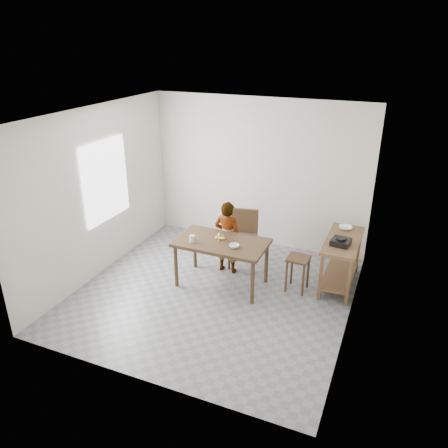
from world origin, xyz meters
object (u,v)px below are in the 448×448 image
at_px(dining_table, 222,263).
at_px(dining_chair, 243,239).
at_px(prep_counter, 341,262).
at_px(child, 227,237).
at_px(stool, 297,274).

height_order(dining_table, dining_chair, dining_chair).
distance_m(prep_counter, child, 1.83).
relative_size(dining_chair, stool, 1.68).
relative_size(dining_table, stool, 2.48).
relative_size(child, stool, 2.19).
xyz_separation_m(dining_chair, stool, (1.06, -0.43, -0.19)).
xyz_separation_m(dining_table, dining_chair, (0.08, 0.73, 0.10)).
height_order(dining_chair, stool, dining_chair).
distance_m(dining_table, child, 0.50).
bearing_deg(stool, dining_chair, 157.86).
height_order(prep_counter, dining_chair, dining_chair).
distance_m(dining_table, prep_counter, 1.86).
height_order(prep_counter, child, child).
xyz_separation_m(prep_counter, child, (-1.80, -0.27, 0.22)).
bearing_deg(dining_chair, stool, -33.77).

